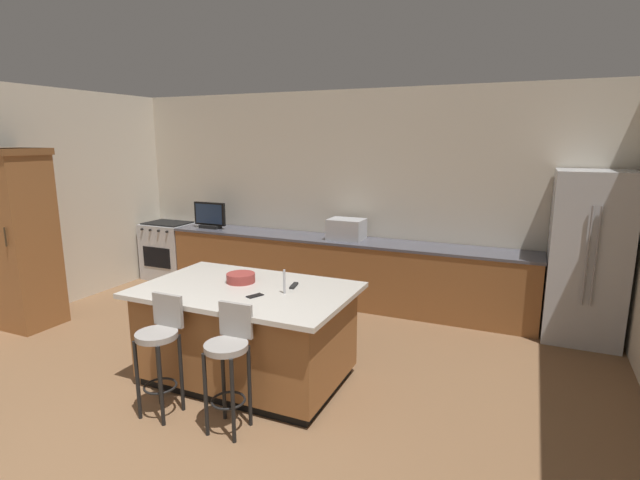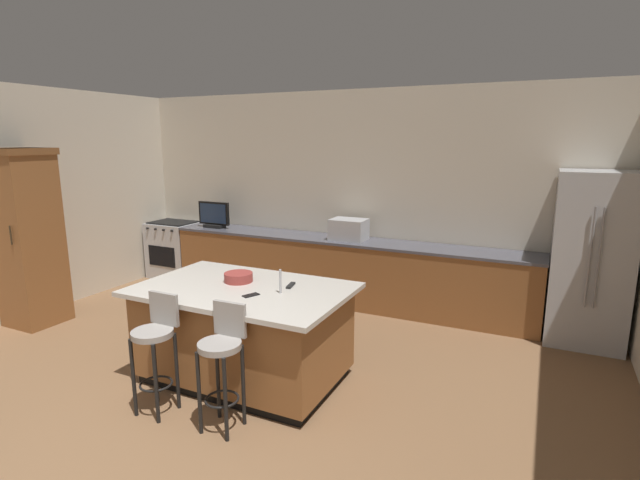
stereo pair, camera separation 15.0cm
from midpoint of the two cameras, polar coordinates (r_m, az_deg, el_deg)
name	(u,v)px [view 1 (the left image)]	position (r m, az deg, el deg)	size (l,w,h in m)	color
wall_back	(350,196)	(6.92, 2.92, 5.24)	(7.46, 0.12, 2.94)	beige
wall_left	(34,202)	(7.32, -31.39, 3.88)	(0.12, 4.97, 2.94)	beige
counter_back	(338,270)	(6.77, 1.57, -3.64)	(5.26, 0.62, 0.92)	brown
kitchen_island	(247,333)	(4.70, -9.58, -10.86)	(1.98, 1.27, 0.92)	black
refrigerator	(587,257)	(6.14, 28.57, -1.81)	(0.80, 0.77, 1.94)	#B7BABF
range_oven	(169,250)	(8.36, -17.98, -1.18)	(0.77, 0.63, 0.94)	#B7BABF
cabinet_tower	(22,236)	(6.82, -32.43, 0.36)	(0.63, 0.64, 2.17)	brown
microwave	(346,229)	(6.60, 2.51, 1.28)	(0.48, 0.36, 0.29)	#B7BABF
tv_monitor	(210,216)	(7.64, -13.53, 2.76)	(0.55, 0.16, 0.40)	black
sink_faucet_back	(349,230)	(6.69, 2.80, 1.24)	(0.02, 0.02, 0.24)	#B2B2B7
sink_faucet_island	(284,282)	(4.31, -5.27, -4.96)	(0.02, 0.02, 0.22)	#B2B2B7
bar_stool_left	(160,345)	(4.28, -19.45, -11.65)	(0.34, 0.34, 1.01)	gray
bar_stool_right	(229,357)	(3.92, -11.89, -13.42)	(0.34, 0.34, 1.02)	gray
fruit_bowl	(241,278)	(4.71, -10.31, -4.45)	(0.28, 0.28, 0.09)	#993833
cell_phone	(255,296)	(4.30, -8.75, -6.58)	(0.07, 0.15, 0.01)	black
tv_remote	(294,286)	(4.52, -4.09, -5.43)	(0.04, 0.17, 0.02)	black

